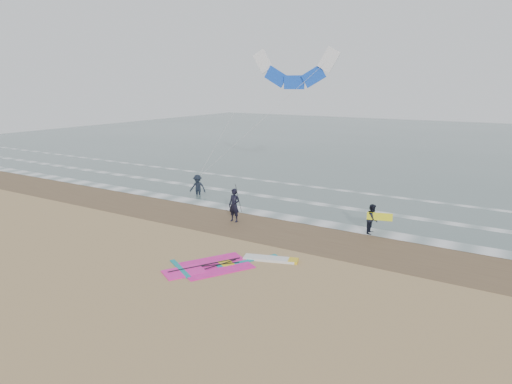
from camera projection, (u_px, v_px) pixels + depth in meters
The scene contains 11 objects.
ground at pixel (207, 265), 20.01m from camera, with size 120.00×120.00×0.00m, color tan.
sea_water at pixel (431, 144), 59.77m from camera, with size 120.00×80.00×0.02m, color #47605E.
wet_sand_band at pixel (274, 229), 24.98m from camera, with size 120.00×5.00×0.01m, color brown.
foam_waterline at pixel (309, 209), 28.65m from camera, with size 120.00×9.15×0.02m.
windsurf_rig at pixel (230, 264), 19.99m from camera, with size 5.06×4.79×0.12m.
person_standing at pixel (234, 205), 26.03m from camera, with size 0.71×0.46×1.94m, color black.
person_walking at pixel (372, 219), 24.00m from camera, with size 0.78×0.61×1.60m, color black.
person_wading at pixel (198, 183), 32.21m from camera, with size 1.18×0.68×1.83m, color black.
held_pole at pixel (238, 198), 25.77m from camera, with size 0.17×0.86×1.82m.
carried_kiteboard at pixel (380, 217), 23.66m from camera, with size 1.30×0.51×0.39m.
surf_kite at pixel (294, 72), 31.89m from camera, with size 8.39×5.03×8.96m.
Camera 1 is at (11.62, -14.82, 7.77)m, focal length 32.00 mm.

